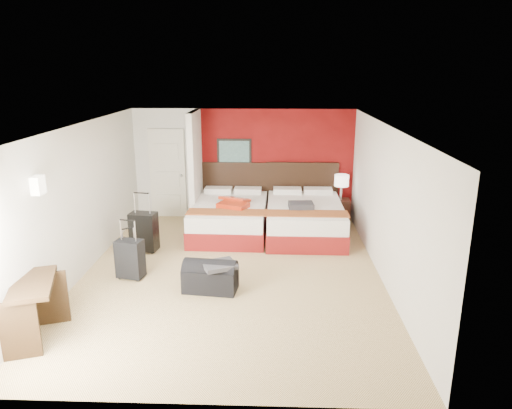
{
  "coord_description": "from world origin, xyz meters",
  "views": [
    {
      "loc": [
        0.69,
        -7.36,
        3.38
      ],
      "look_at": [
        0.38,
        0.8,
        1.0
      ],
      "focal_mm": 33.11,
      "sensor_mm": 36.0,
      "label": 1
    }
  ],
  "objects_px": {
    "bed_right": "(305,220)",
    "red_suitcase_open": "(234,203)",
    "suitcase_black": "(144,233)",
    "bed_left": "(230,218)",
    "nightstand": "(340,212)",
    "table_lamp": "(341,187)",
    "suitcase_navy": "(130,261)",
    "duffel_bag": "(210,278)",
    "desk": "(36,311)",
    "suitcase_charcoal": "(130,260)"
  },
  "relations": [
    {
      "from": "bed_left",
      "to": "duffel_bag",
      "type": "distance_m",
      "value": 2.69
    },
    {
      "from": "red_suitcase_open",
      "to": "nightstand",
      "type": "relative_size",
      "value": 1.42
    },
    {
      "from": "bed_right",
      "to": "red_suitcase_open",
      "type": "xyz_separation_m",
      "value": [
        -1.46,
        -0.04,
        0.37
      ]
    },
    {
      "from": "table_lamp",
      "to": "desk",
      "type": "xyz_separation_m",
      "value": [
        -4.49,
        -4.86,
        -0.44
      ]
    },
    {
      "from": "red_suitcase_open",
      "to": "duffel_bag",
      "type": "relative_size",
      "value": 0.97
    },
    {
      "from": "bed_right",
      "to": "red_suitcase_open",
      "type": "relative_size",
      "value": 2.77
    },
    {
      "from": "bed_left",
      "to": "suitcase_charcoal",
      "type": "relative_size",
      "value": 3.41
    },
    {
      "from": "suitcase_charcoal",
      "to": "desk",
      "type": "xyz_separation_m",
      "value": [
        -0.64,
        -1.88,
        0.09
      ]
    },
    {
      "from": "table_lamp",
      "to": "suitcase_black",
      "type": "xyz_separation_m",
      "value": [
        -3.93,
        -1.79,
        -0.48
      ]
    },
    {
      "from": "bed_right",
      "to": "suitcase_black",
      "type": "relative_size",
      "value": 3.04
    },
    {
      "from": "suitcase_black",
      "to": "suitcase_navy",
      "type": "xyz_separation_m",
      "value": [
        0.02,
        -1.01,
        -0.14
      ]
    },
    {
      "from": "bed_right",
      "to": "nightstand",
      "type": "distance_m",
      "value": 1.13
    },
    {
      "from": "suitcase_charcoal",
      "to": "duffel_bag",
      "type": "relative_size",
      "value": 0.77
    },
    {
      "from": "red_suitcase_open",
      "to": "suitcase_charcoal",
      "type": "xyz_separation_m",
      "value": [
        -1.54,
        -2.19,
        -0.38
      ]
    },
    {
      "from": "nightstand",
      "to": "suitcase_navy",
      "type": "height_order",
      "value": "nightstand"
    },
    {
      "from": "bed_left",
      "to": "suitcase_navy",
      "type": "relative_size",
      "value": 4.72
    },
    {
      "from": "red_suitcase_open",
      "to": "suitcase_black",
      "type": "height_order",
      "value": "red_suitcase_open"
    },
    {
      "from": "red_suitcase_open",
      "to": "nightstand",
      "type": "distance_m",
      "value": 2.47
    },
    {
      "from": "bed_right",
      "to": "desk",
      "type": "distance_m",
      "value": 5.49
    },
    {
      "from": "red_suitcase_open",
      "to": "suitcase_black",
      "type": "bearing_deg",
      "value": -125.36
    },
    {
      "from": "table_lamp",
      "to": "nightstand",
      "type": "bearing_deg",
      "value": 0.0
    },
    {
      "from": "red_suitcase_open",
      "to": "desk",
      "type": "height_order",
      "value": "desk"
    },
    {
      "from": "nightstand",
      "to": "suitcase_black",
      "type": "distance_m",
      "value": 4.32
    },
    {
      "from": "suitcase_charcoal",
      "to": "desk",
      "type": "height_order",
      "value": "desk"
    },
    {
      "from": "table_lamp",
      "to": "suitcase_black",
      "type": "bearing_deg",
      "value": -155.56
    },
    {
      "from": "desk",
      "to": "bed_right",
      "type": "bearing_deg",
      "value": 29.22
    },
    {
      "from": "bed_right",
      "to": "suitcase_black",
      "type": "distance_m",
      "value": 3.26
    },
    {
      "from": "bed_left",
      "to": "suitcase_black",
      "type": "distance_m",
      "value": 1.88
    },
    {
      "from": "red_suitcase_open",
      "to": "suitcase_navy",
      "type": "relative_size",
      "value": 1.75
    },
    {
      "from": "bed_right",
      "to": "suitcase_black",
      "type": "xyz_separation_m",
      "value": [
        -3.09,
        -1.03,
        0.03
      ]
    },
    {
      "from": "bed_left",
      "to": "table_lamp",
      "type": "relative_size",
      "value": 3.88
    },
    {
      "from": "duffel_bag",
      "to": "desk",
      "type": "distance_m",
      "value": 2.51
    },
    {
      "from": "suitcase_black",
      "to": "desk",
      "type": "height_order",
      "value": "desk"
    },
    {
      "from": "table_lamp",
      "to": "suitcase_navy",
      "type": "distance_m",
      "value": 4.84
    },
    {
      "from": "duffel_bag",
      "to": "desk",
      "type": "relative_size",
      "value": 0.85
    },
    {
      "from": "bed_left",
      "to": "nightstand",
      "type": "bearing_deg",
      "value": 17.32
    },
    {
      "from": "table_lamp",
      "to": "suitcase_charcoal",
      "type": "height_order",
      "value": "table_lamp"
    },
    {
      "from": "nightstand",
      "to": "suitcase_black",
      "type": "xyz_separation_m",
      "value": [
        -3.93,
        -1.79,
        0.08
      ]
    },
    {
      "from": "nightstand",
      "to": "table_lamp",
      "type": "height_order",
      "value": "table_lamp"
    },
    {
      "from": "suitcase_navy",
      "to": "table_lamp",
      "type": "bearing_deg",
      "value": -1.41
    },
    {
      "from": "bed_left",
      "to": "suitcase_black",
      "type": "relative_size",
      "value": 2.96
    },
    {
      "from": "bed_right",
      "to": "suitcase_navy",
      "type": "height_order",
      "value": "bed_right"
    },
    {
      "from": "bed_left",
      "to": "table_lamp",
      "type": "distance_m",
      "value": 2.55
    },
    {
      "from": "bed_left",
      "to": "table_lamp",
      "type": "xyz_separation_m",
      "value": [
        2.4,
        0.69,
        0.52
      ]
    },
    {
      "from": "red_suitcase_open",
      "to": "desk",
      "type": "relative_size",
      "value": 0.83
    },
    {
      "from": "bed_right",
      "to": "desk",
      "type": "height_order",
      "value": "desk"
    },
    {
      "from": "nightstand",
      "to": "table_lamp",
      "type": "distance_m",
      "value": 0.56
    },
    {
      "from": "red_suitcase_open",
      "to": "nightstand",
      "type": "bearing_deg",
      "value": 42.32
    },
    {
      "from": "nightstand",
      "to": "red_suitcase_open",
      "type": "bearing_deg",
      "value": -158.29
    },
    {
      "from": "suitcase_charcoal",
      "to": "bed_right",
      "type": "bearing_deg",
      "value": 48.98
    }
  ]
}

